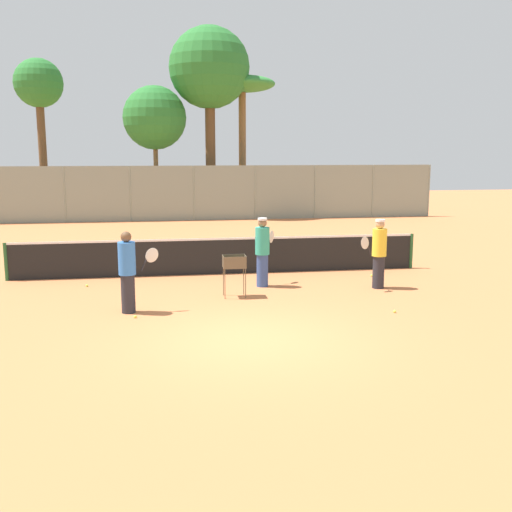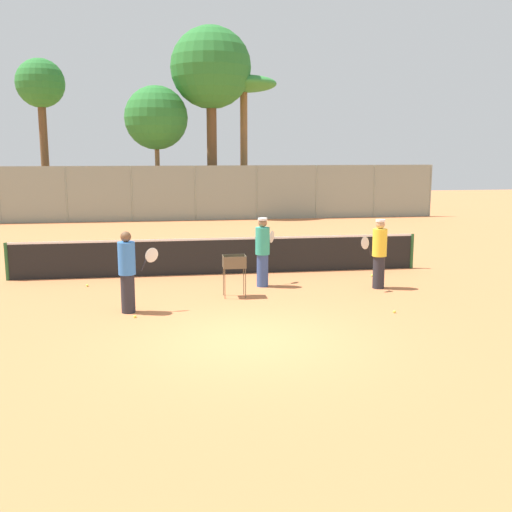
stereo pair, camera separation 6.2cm
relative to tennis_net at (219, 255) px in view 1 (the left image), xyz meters
The scene contains 16 objects.
ground_plane 6.29m from the tennis_net, 90.00° to the right, with size 80.00×80.00×0.00m, color #C67242.
tennis_net is the anchor object (origin of this frame).
back_fence 13.80m from the tennis_net, 90.00° to the left, with size 25.70×0.08×2.81m.
tree_0 16.55m from the tennis_net, 96.88° to the left, with size 3.35×3.35×6.96m.
tree_1 18.08m from the tennis_net, 80.09° to the left, with size 3.65×3.65×7.65m.
tree_2 17.50m from the tennis_net, 86.20° to the left, with size 4.31×4.31×10.08m.
tree_3 19.87m from the tennis_net, 114.97° to the left, with size 2.58×2.58×8.39m.
player_white_outfit 2.08m from the tennis_net, 60.71° to the right, with size 0.65×0.81×1.84m.
player_red_cap 4.69m from the tennis_net, 31.71° to the right, with size 0.86×0.56×1.82m.
player_yellow_shirt 4.60m from the tennis_net, 121.43° to the right, with size 0.94×0.38×1.84m.
ball_cart 2.82m from the tennis_net, 87.48° to the right, with size 0.56×0.41×1.04m.
tennis_ball_0 4.96m from the tennis_net, 117.00° to the right, with size 0.07×0.07×0.07m, color #D1E54C.
tennis_ball_1 3.85m from the tennis_net, 162.82° to the right, with size 0.07×0.07×0.07m, color #D1E54C.
tennis_ball_2 6.00m from the tennis_net, 54.25° to the right, with size 0.07×0.07×0.07m, color #D1E54C.
tennis_ball_3 4.47m from the tennis_net, 13.54° to the right, with size 0.07×0.07×0.07m, color #D1E54C.
parked_car 17.05m from the tennis_net, 99.96° to the left, with size 4.20×1.70×1.60m.
Camera 1 is at (-1.57, -10.94, 3.60)m, focal length 42.00 mm.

